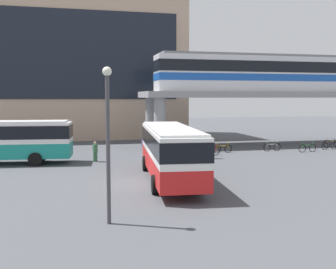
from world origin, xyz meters
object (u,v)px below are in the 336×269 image
bicycle_red (211,151)px  pedestrian_waiting_near_stop (210,148)px  bicycle_silver (272,147)px  bicycle_brown (332,144)px  bus_main (170,148)px  train (265,73)px  bicycle_black (330,146)px  pedestrian_walking_across (95,152)px  station_building (53,66)px  bicycle_orange (223,149)px  pedestrian_near_building (144,146)px  bicycle_green (307,148)px

bicycle_red → pedestrian_waiting_near_stop: size_ratio=0.95×
bicycle_red → bicycle_silver: bearing=12.9°
bicycle_red → bicycle_brown: 13.79m
bus_main → bicycle_silver: (12.27, 10.73, -1.63)m
train → pedestrian_waiting_near_stop: bearing=-137.3°
bicycle_red → bicycle_silver: 6.66m
bicycle_black → pedestrian_walking_across: bearing=-174.1°
station_building → bicycle_black: station_building is taller
bicycle_red → pedestrian_walking_across: bearing=-174.0°
station_building → bicycle_black: 32.84m
train → pedestrian_walking_across: train is taller
bicycle_orange → pedestrian_near_building: size_ratio=1.05×
bicycle_brown → pedestrian_waiting_near_stop: bearing=-163.9°
bicycle_red → bus_main: bearing=-122.0°
bicycle_brown → pedestrian_near_building: pedestrian_near_building is taller
pedestrian_near_building → pedestrian_walking_across: size_ratio=1.09×
bus_main → bicycle_silver: size_ratio=6.27×
bicycle_black → bicycle_orange: (-10.77, 0.17, 0.00)m
bicycle_green → bicycle_orange: bearing=170.2°
station_building → bicycle_silver: station_building is taller
bicycle_black → pedestrian_waiting_near_stop: bearing=-167.8°
station_building → bus_main: size_ratio=2.83×
bicycle_silver → pedestrian_near_building: bearing=-178.9°
bus_main → bicycle_orange: bus_main is taller
bicycle_orange → pedestrian_near_building: bearing=-178.7°
station_building → pedestrian_walking_across: (4.05, -20.18, -8.09)m
bicycle_orange → pedestrian_waiting_near_stop: pedestrian_waiting_near_stop is taller
bicycle_green → pedestrian_waiting_near_stop: pedestrian_waiting_near_stop is taller
bicycle_brown → pedestrian_walking_across: size_ratio=1.13×
bus_main → bicycle_brown: (19.33, 11.79, -1.63)m
pedestrian_near_building → pedestrian_walking_across: pedestrian_near_building is taller
bicycle_red → pedestrian_near_building: bearing=167.2°
station_building → bicycle_silver: (20.32, -17.66, -8.46)m
bicycle_orange → bicycle_green: bearing=-9.8°
pedestrian_waiting_near_stop → train: bearing=42.7°
bicycle_red → pedestrian_near_building: 5.70m
bus_main → bicycle_green: 17.80m
bus_main → bicycle_silver: 16.38m
bicycle_red → bicycle_brown: (13.55, 2.55, 0.00)m
bicycle_green → bicycle_silver: size_ratio=1.00×
bicycle_green → pedestrian_walking_across: (-19.07, -1.13, 0.37)m
bicycle_black → bicycle_red: bearing=-174.2°
bicycle_red → bicycle_silver: (6.49, 1.49, 0.00)m
train → bicycle_silver: size_ratio=12.97×
bicycle_black → station_building: bearing=145.7°
bicycle_orange → pedestrian_walking_across: bearing=-167.9°
bus_main → bicycle_black: size_ratio=6.27×
bicycle_orange → pedestrian_walking_across: (-11.38, -2.45, 0.37)m
train → bicycle_red: size_ratio=13.30×
bicycle_black → bicycle_silver: same height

